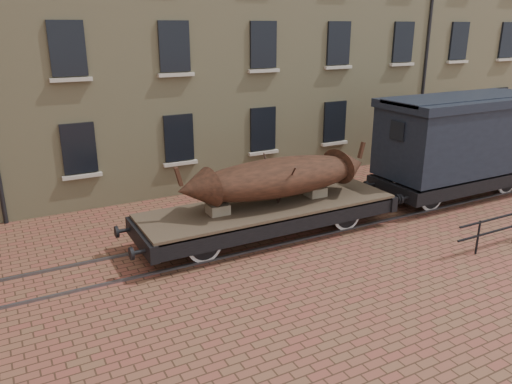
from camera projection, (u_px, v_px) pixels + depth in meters
name	position (u px, v px, depth m)	size (l,w,h in m)	color
ground	(310.00, 227.00, 15.82)	(90.00, 90.00, 0.00)	brown
warehouse_cream	(249.00, 5.00, 23.30)	(40.00, 10.19, 14.00)	tan
rail_track	(310.00, 226.00, 15.81)	(30.00, 1.52, 0.06)	#59595E
flatcar_wagon	(269.00, 211.00, 14.88)	(8.78, 2.38, 1.32)	#48382C
iron_boat	(279.00, 177.00, 14.70)	(6.40, 1.86, 1.54)	#482618
goods_van	(462.00, 135.00, 17.97)	(7.21, 2.63, 3.73)	black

